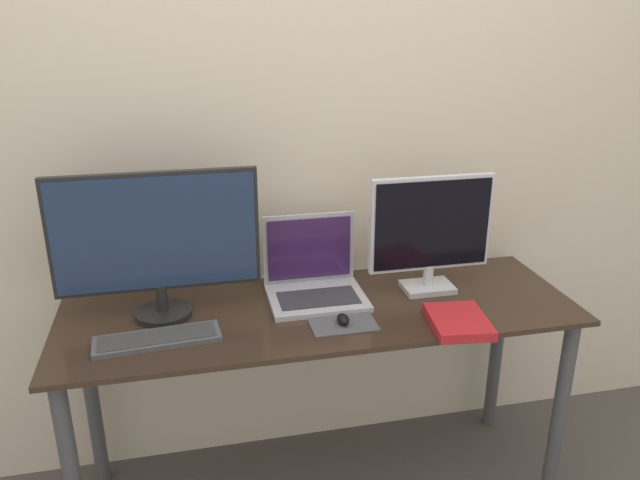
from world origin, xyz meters
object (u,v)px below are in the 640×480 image
object	(u,v)px
mouse	(343,319)
book	(458,322)
monitor_right	(431,231)
keyboard	(157,339)
laptop	(313,277)
monitor_left	(156,240)

from	to	relation	value
mouse	book	size ratio (longest dim) A/B	0.25
monitor_right	keyboard	distance (m)	0.97
monitor_right	mouse	distance (m)	0.45
laptop	mouse	bearing A→B (deg)	-79.23
monitor_right	mouse	bearing A→B (deg)	-152.12
book	keyboard	bearing A→B (deg)	173.43
monitor_left	mouse	world-z (taller)	monitor_left
monitor_left	monitor_right	bearing A→B (deg)	0.00
laptop	monitor_left	bearing A→B (deg)	-174.23
monitor_left	book	bearing A→B (deg)	-16.90
mouse	book	world-z (taller)	mouse
monitor_left	monitor_right	world-z (taller)	monitor_left
keyboard	book	world-z (taller)	book
monitor_left	laptop	xyz separation A→B (m)	(0.51, 0.05, -0.20)
monitor_left	keyboard	bearing A→B (deg)	-95.39
laptop	mouse	xyz separation A→B (m)	(0.05, -0.24, -0.04)
mouse	book	xyz separation A→B (m)	(0.35, -0.09, -0.00)
laptop	book	world-z (taller)	laptop
monitor_right	laptop	bearing A→B (deg)	172.77
laptop	monitor_right	bearing A→B (deg)	-7.23
mouse	monitor_left	bearing A→B (deg)	161.09
keyboard	mouse	size ratio (longest dim) A/B	6.29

